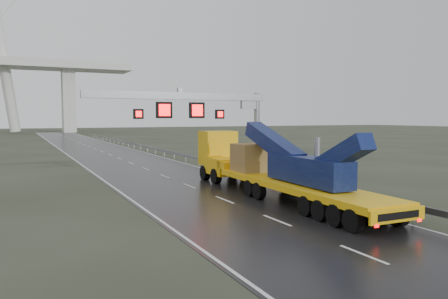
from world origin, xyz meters
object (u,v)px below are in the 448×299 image
striped_barrier (274,172)px  sign_gantry (205,111)px  heavy_haul_truck (261,165)px  exit_sign_pair (286,158)px

striped_barrier → sign_gantry: bearing=-168.0°
sign_gantry → striped_barrier: (5.90, -1.06, -5.08)m
heavy_haul_truck → exit_sign_pair: bearing=43.5°
sign_gantry → striped_barrier: sign_gantry is taller
sign_gantry → exit_sign_pair: bearing=-15.6°
heavy_haul_truck → striped_barrier: heavy_haul_truck is taller
sign_gantry → heavy_haul_truck: (1.34, -6.61, -3.74)m
sign_gantry → exit_sign_pair: sign_gantry is taller
exit_sign_pair → striped_barrier: exit_sign_pair is taller
sign_gantry → heavy_haul_truck: size_ratio=0.72×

